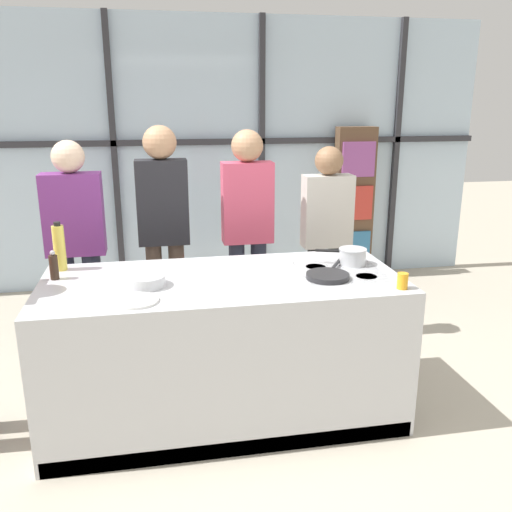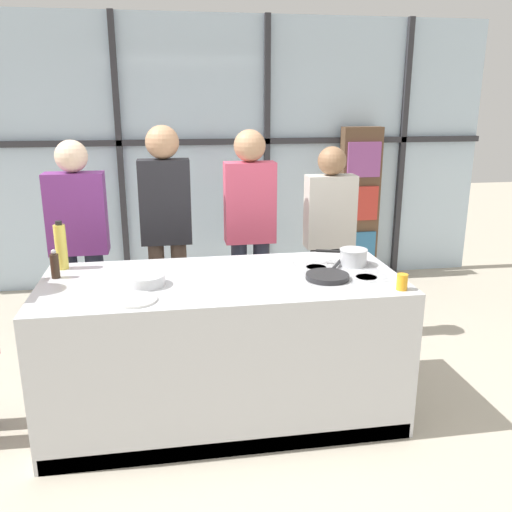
% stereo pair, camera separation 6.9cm
% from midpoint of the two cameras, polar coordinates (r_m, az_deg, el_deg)
% --- Properties ---
extents(ground_plane, '(18.00, 18.00, 0.00)m').
position_cam_midpoint_polar(ground_plane, '(3.71, -2.76, -15.97)').
color(ground_plane, '#BCB29E').
extents(back_window_wall, '(6.40, 0.10, 2.80)m').
position_cam_midpoint_polar(back_window_wall, '(5.85, -6.12, 10.55)').
color(back_window_wall, silver).
rests_on(back_window_wall, ground_plane).
extents(bookshelf, '(0.43, 0.19, 1.69)m').
position_cam_midpoint_polar(bookshelf, '(6.12, 11.09, 5.31)').
color(bookshelf, brown).
rests_on(bookshelf, ground_plane).
extents(demo_island, '(2.18, 0.96, 0.92)m').
position_cam_midpoint_polar(demo_island, '(3.48, -2.83, -9.55)').
color(demo_island, silver).
rests_on(demo_island, ground_plane).
extents(spectator_far_left, '(0.43, 0.24, 1.69)m').
position_cam_midpoint_polar(spectator_far_left, '(4.29, -17.71, 1.87)').
color(spectator_far_left, '#232838').
rests_on(spectator_far_left, ground_plane).
extents(spectator_center_left, '(0.39, 0.25, 1.79)m').
position_cam_midpoint_polar(spectator_center_left, '(4.23, -9.00, 3.48)').
color(spectator_center_left, '#47382D').
rests_on(spectator_center_left, ground_plane).
extents(spectator_center_right, '(0.40, 0.25, 1.75)m').
position_cam_midpoint_polar(spectator_center_right, '(4.29, -0.18, 3.42)').
color(spectator_center_right, '#232838').
rests_on(spectator_center_right, ground_plane).
extents(spectator_far_right, '(0.40, 0.23, 1.62)m').
position_cam_midpoint_polar(spectator_far_right, '(4.46, 8.16, 2.51)').
color(spectator_far_right, black).
rests_on(spectator_far_right, ground_plane).
extents(frying_pan, '(0.32, 0.43, 0.03)m').
position_cam_midpoint_polar(frying_pan, '(3.32, 8.15, -2.08)').
color(frying_pan, '#232326').
rests_on(frying_pan, demo_island).
extents(saucepan, '(0.33, 0.18, 0.11)m').
position_cam_midpoint_polar(saucepan, '(3.60, 10.70, -0.05)').
color(saucepan, silver).
rests_on(saucepan, demo_island).
extents(white_plate, '(0.25, 0.25, 0.01)m').
position_cam_midpoint_polar(white_plate, '(3.00, -12.06, -4.54)').
color(white_plate, white).
rests_on(white_plate, demo_island).
extents(mixing_bowl, '(0.23, 0.23, 0.07)m').
position_cam_midpoint_polar(mixing_bowl, '(3.22, -10.99, -2.46)').
color(mixing_bowl, silver).
rests_on(mixing_bowl, demo_island).
extents(oil_bottle, '(0.07, 0.07, 0.31)m').
position_cam_midpoint_polar(oil_bottle, '(3.65, -19.34, 0.96)').
color(oil_bottle, '#E0CC4C').
rests_on(oil_bottle, demo_island).
extents(pepper_grinder, '(0.05, 0.05, 0.18)m').
position_cam_midpoint_polar(pepper_grinder, '(3.49, -19.89, -0.91)').
color(pepper_grinder, '#332319').
rests_on(pepper_grinder, demo_island).
extents(juice_glass_near, '(0.06, 0.06, 0.09)m').
position_cam_midpoint_polar(juice_glass_near, '(3.21, 15.72, -2.65)').
color(juice_glass_near, orange).
rests_on(juice_glass_near, demo_island).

